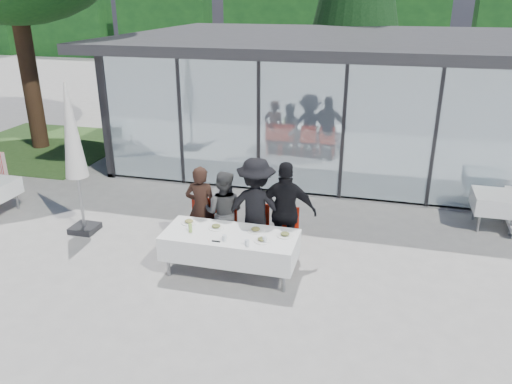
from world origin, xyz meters
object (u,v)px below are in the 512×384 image
diner_a (201,208)px  plate_b (216,227)px  diner_chair_c (256,228)px  juice_bottle (190,228)px  plate_extra (262,240)px  folded_eyeglasses (216,241)px  diner_chair_d (285,231)px  dining_table (230,245)px  diner_c (256,208)px  diner_chair_a (202,222)px  spare_table_right (495,202)px  plate_a (189,222)px  plate_c (256,230)px  market_umbrella (72,140)px  diner_chair_b (224,224)px  plate_d (285,235)px  diner_d (286,212)px  diner_b (224,212)px

diner_a → plate_b: diner_a is taller
diner_chair_c → juice_bottle: bearing=-137.2°
plate_extra → folded_eyeglasses: (-0.72, -0.21, -0.02)m
diner_chair_d → plate_b: (-1.10, -0.60, 0.24)m
dining_table → diner_c: 0.89m
dining_table → diner_chair_a: diner_chair_a is taller
diner_chair_a → spare_table_right: (5.45, 2.33, 0.02)m
plate_a → juice_bottle: (0.15, -0.32, 0.05)m
plate_c → spare_table_right: 5.15m
diner_chair_a → market_umbrella: (-2.56, 0.06, 1.38)m
market_umbrella → juice_bottle: bearing=-18.7°
dining_table → diner_chair_d: 1.09m
diner_chair_d → market_umbrella: market_umbrella is taller
diner_chair_d → market_umbrella: bearing=179.2°
diner_chair_b → diner_c: (0.61, 0.00, 0.39)m
diner_c → plate_d: size_ratio=6.68×
diner_chair_b → diner_a: bearing=179.6°
plate_d → diner_chair_c: bearing=137.5°
market_umbrella → plate_d: bearing=-8.7°
diner_chair_a → diner_chair_b: same height
diner_d → spare_table_right: bearing=-154.5°
diner_a → diner_chair_c: diner_a is taller
diner_chair_c → juice_bottle: diner_chair_c is taller
plate_b → dining_table: bearing=-26.6°
plate_b → plate_d: bearing=0.1°
diner_d → diner_chair_d: bearing=84.4°
plate_a → diner_b: bearing=49.2°
diner_b → folded_eyeglasses: diner_b is taller
diner_chair_b → plate_d: diner_chair_b is taller
dining_table → diner_chair_a: (-0.79, 0.75, -0.00)m
diner_chair_c → market_umbrella: (-3.61, 0.06, 1.38)m
diner_d → plate_extra: 0.91m
dining_table → plate_d: 0.95m
plate_c → plate_extra: 0.38m
plate_c → juice_bottle: juice_bottle is taller
diner_chair_b → diner_c: diner_c is taller
diner_d → plate_c: diner_d is taller
diner_chair_b → plate_a: 0.75m
plate_c → folded_eyeglasses: size_ratio=1.99×
dining_table → diner_c: bearing=71.4°
spare_table_right → plate_a: bearing=-152.4°
plate_extra → diner_chair_c: bearing=110.9°
market_umbrella → diner_chair_b: bearing=-1.1°
diner_b → diner_c: diner_c is taller
juice_bottle → diner_chair_a: bearing=98.3°
dining_table → diner_d: size_ratio=1.23×
dining_table → diner_c: (0.25, 0.75, 0.39)m
plate_d → plate_c: bearing=174.3°
plate_extra → spare_table_right: 5.19m
plate_b → juice_bottle: bearing=-145.7°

